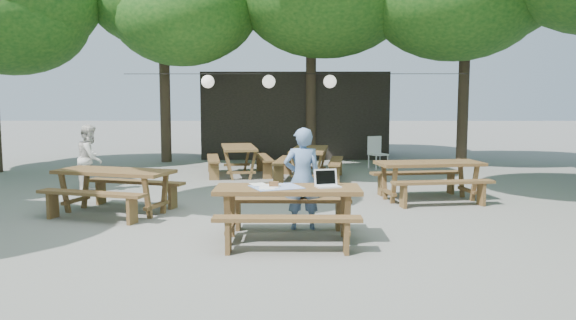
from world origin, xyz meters
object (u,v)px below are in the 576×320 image
(main_picnic_table, at_px, (288,213))
(picnic_table_nw, at_px, (115,191))
(second_person, at_px, (90,158))
(plastic_chair, at_px, (378,159))
(woman, at_px, (302,179))

(main_picnic_table, distance_m, picnic_table_nw, 3.51)
(second_person, height_order, plastic_chair, second_person)
(woman, relative_size, plastic_chair, 1.71)
(second_person, bearing_deg, main_picnic_table, -138.00)
(main_picnic_table, relative_size, second_person, 1.41)
(picnic_table_nw, distance_m, second_person, 2.58)
(woman, xyz_separation_m, second_person, (-4.42, 3.39, -0.06))
(picnic_table_nw, xyz_separation_m, woman, (3.20, -1.14, 0.38))
(main_picnic_table, height_order, second_person, second_person)
(main_picnic_table, bearing_deg, second_person, 135.75)
(main_picnic_table, distance_m, plastic_chair, 8.39)
(woman, xyz_separation_m, plastic_chair, (2.24, 7.32, -0.51))
(picnic_table_nw, distance_m, plastic_chair, 8.23)
(woman, bearing_deg, second_person, -40.54)
(picnic_table_nw, bearing_deg, main_picnic_table, -15.04)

